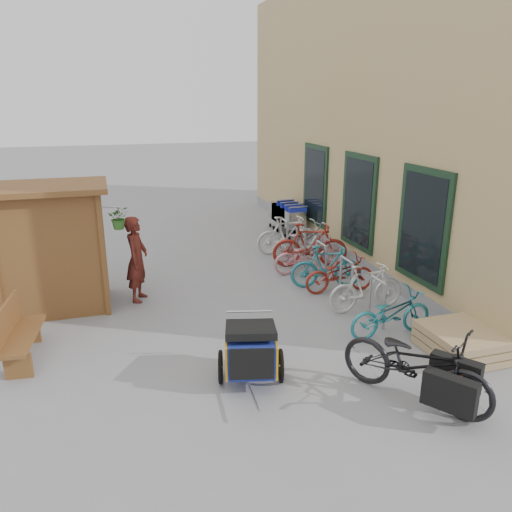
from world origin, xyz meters
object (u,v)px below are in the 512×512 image
object	(u,v)px
shopping_carts	(286,214)
bike_0	(391,313)
kiosk	(46,231)
cargo_bike	(417,365)
bike_3	(326,267)
bench	(16,333)
bike_4	(307,256)
bike_6	(302,241)
child_trailer	(251,349)
bike_2	(340,274)
bike_7	(287,235)
bike_5	(310,245)
person_kiosk	(137,259)
pallet_stack	(461,342)
bike_1	(366,288)

from	to	relation	value
shopping_carts	bike_0	distance (m)	7.01
kiosk	shopping_carts	size ratio (longest dim) A/B	1.32
cargo_bike	bike_3	xyz separation A→B (m)	(0.67, 4.25, -0.07)
bench	bike_4	bearing A→B (deg)	29.06
cargo_bike	bike_6	bearing A→B (deg)	48.37
child_trailer	bike_2	size ratio (longest dim) A/B	1.05
shopping_carts	bike_6	xyz separation A→B (m)	(-0.53, -2.55, -0.11)
bike_3	bike_7	world-z (taller)	bike_7
shopping_carts	bike_5	distance (m)	3.21
bike_6	bike_2	bearing A→B (deg)	162.44
kiosk	person_kiosk	bearing A→B (deg)	-1.61
pallet_stack	bike_2	xyz separation A→B (m)	(-0.63, 3.01, 0.19)
cargo_bike	bike_0	xyz separation A→B (m)	(0.73, 1.81, -0.13)
kiosk	bike_5	xyz separation A→B (m)	(5.70, 0.85, -1.01)
person_kiosk	bike_4	bearing A→B (deg)	-61.16
pallet_stack	person_kiosk	world-z (taller)	person_kiosk
bike_2	bike_6	bearing A→B (deg)	-0.18
child_trailer	shopping_carts	bearing A→B (deg)	80.68
kiosk	bike_6	size ratio (longest dim) A/B	1.38
bike_1	bike_4	bearing A→B (deg)	4.80
pallet_stack	person_kiosk	xyz separation A→B (m)	(-4.68, 3.83, 0.65)
bike_0	cargo_bike	bearing A→B (deg)	154.57
pallet_stack	bike_5	world-z (taller)	bike_5
kiosk	bike_1	xyz separation A→B (m)	(5.69, -1.89, -1.08)
bike_6	bike_7	distance (m)	0.62
shopping_carts	bike_0	size ratio (longest dim) A/B	1.22
cargo_bike	person_kiosk	bearing A→B (deg)	91.15
pallet_stack	bike_5	xyz separation A→B (m)	(-0.58, 4.73, 0.33)
pallet_stack	bike_2	distance (m)	3.09
shopping_carts	bike_7	bearing A→B (deg)	-109.78
bench	bike_0	distance (m)	6.03
child_trailer	bike_6	xyz separation A→B (m)	(2.87, 5.10, -0.04)
child_trailer	cargo_bike	world-z (taller)	cargo_bike
kiosk	bike_3	xyz separation A→B (m)	(5.49, -0.52, -1.09)
cargo_bike	bike_4	xyz separation A→B (m)	(0.63, 5.24, -0.12)
bike_0	bike_3	distance (m)	2.44
child_trailer	bike_2	world-z (taller)	child_trailer
shopping_carts	bike_2	world-z (taller)	shopping_carts
bike_4	bike_6	world-z (taller)	bike_6
bike_0	bike_5	distance (m)	3.82
bench	bike_5	bearing A→B (deg)	31.27
pallet_stack	bench	bearing A→B (deg)	164.35
shopping_carts	bike_6	distance (m)	2.60
bike_4	bike_2	bearing A→B (deg)	-171.77
cargo_bike	bike_6	world-z (taller)	cargo_bike
child_trailer	person_kiosk	world-z (taller)	person_kiosk
person_kiosk	bike_5	distance (m)	4.22
bike_6	bike_7	bearing A→B (deg)	0.95
bike_0	bike_5	world-z (taller)	bike_5
bike_3	bike_4	size ratio (longest dim) A/B	0.97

